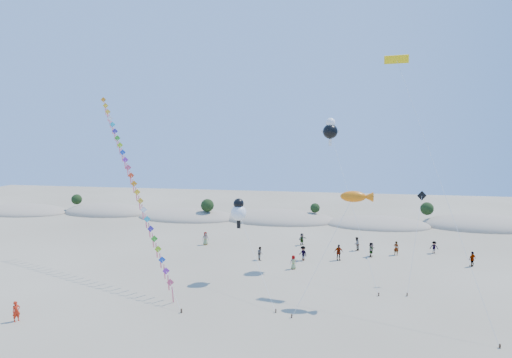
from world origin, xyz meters
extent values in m
ellipsoid|color=gray|center=(-48.00, 44.20, 0.00)|extent=(18.00, 9.90, 2.80)
ellipsoid|color=#203413|center=(-48.00, 44.20, 0.77)|extent=(14.40, 6.48, 0.72)
ellipsoid|color=gray|center=(-32.00, 46.00, 0.00)|extent=(16.00, 8.80, 3.60)
ellipsoid|color=#203413|center=(-32.00, 46.00, 0.99)|extent=(12.80, 5.76, 0.64)
ellipsoid|color=gray|center=(-16.00, 44.60, 0.00)|extent=(17.60, 9.68, 3.00)
ellipsoid|color=#203413|center=(-16.00, 44.60, 0.83)|extent=(14.08, 6.34, 0.70)
ellipsoid|color=gray|center=(0.00, 45.30, 0.00)|extent=(19.00, 10.45, 3.40)
ellipsoid|color=#203413|center=(0.00, 45.30, 0.94)|extent=(15.20, 6.84, 0.76)
ellipsoid|color=gray|center=(16.00, 43.90, 0.00)|extent=(16.40, 9.02, 2.80)
ellipsoid|color=#203413|center=(16.00, 43.90, 0.77)|extent=(13.12, 5.90, 0.66)
ellipsoid|color=gray|center=(32.00, 45.70, 0.00)|extent=(18.00, 9.90, 3.80)
ellipsoid|color=#203413|center=(32.00, 45.70, 1.04)|extent=(14.40, 6.48, 0.72)
sphere|color=black|center=(-38.00, 46.20, 2.36)|extent=(1.90, 1.90, 1.90)
sphere|color=black|center=(-12.00, 43.40, 2.48)|extent=(2.20, 2.20, 2.20)
sphere|color=black|center=(6.00, 45.40, 2.24)|extent=(1.60, 1.60, 1.60)
sphere|color=black|center=(24.00, 46.80, 2.44)|extent=(2.10, 2.10, 2.10)
cube|color=#3F2D1E|center=(-3.58, 6.93, 0.17)|extent=(0.12, 0.12, 0.35)
cylinder|color=silver|center=(-11.39, 15.29, 9.40)|extent=(15.65, 16.75, 18.81)
cube|color=#DB4569|center=(-5.17, 8.62, 1.90)|extent=(1.24, 0.49, 1.31)
cube|color=#F6677E|center=(-4.99, 8.67, 0.80)|extent=(0.19, 0.45, 1.55)
cube|color=purple|center=(-5.80, 9.31, 2.67)|extent=(1.24, 0.49, 1.31)
cube|color=#F6677E|center=(-5.62, 9.36, 1.57)|extent=(0.19, 0.45, 1.55)
cube|color=blue|center=(-6.44, 9.99, 3.44)|extent=(1.24, 0.49, 1.31)
cube|color=#F6677E|center=(-6.26, 10.04, 2.34)|extent=(0.19, 0.45, 1.55)
cube|color=#92D519|center=(-7.08, 10.67, 4.21)|extent=(1.24, 0.49, 1.31)
cube|color=#F6677E|center=(-6.90, 10.72, 3.11)|extent=(0.19, 0.45, 1.55)
cube|color=green|center=(-7.72, 11.36, 4.98)|extent=(1.24, 0.49, 1.31)
cube|color=#F6677E|center=(-7.54, 11.41, 3.88)|extent=(0.19, 0.45, 1.55)
cube|color=#3B279D|center=(-8.36, 12.04, 5.74)|extent=(1.24, 0.49, 1.31)
cube|color=#F6677E|center=(-8.18, 12.09, 4.64)|extent=(0.19, 0.45, 1.55)
cube|color=#1BBACC|center=(-8.99, 12.72, 6.51)|extent=(1.24, 0.49, 1.31)
cube|color=#F6677E|center=(-8.81, 12.77, 5.41)|extent=(0.19, 0.45, 1.55)
cube|color=white|center=(-9.63, 13.41, 7.28)|extent=(1.24, 0.49, 1.31)
cube|color=#F6677E|center=(-9.45, 13.46, 6.18)|extent=(0.19, 0.45, 1.55)
cube|color=yellow|center=(-10.27, 14.09, 8.05)|extent=(1.24, 0.49, 1.31)
cube|color=#F6677E|center=(-10.09, 14.14, 6.95)|extent=(0.19, 0.45, 1.55)
cube|color=yellow|center=(-10.91, 14.77, 8.81)|extent=(1.24, 0.49, 1.31)
cube|color=#F6677E|center=(-10.73, 14.82, 7.71)|extent=(0.19, 0.45, 1.55)
cube|color=orange|center=(-11.55, 15.46, 9.58)|extent=(1.24, 0.49, 1.31)
cube|color=#F6677E|center=(-11.37, 15.51, 8.48)|extent=(0.19, 0.45, 1.55)
cube|color=#F43F1B|center=(-12.19, 16.14, 10.35)|extent=(1.24, 0.49, 1.31)
cube|color=#F6677E|center=(-12.01, 16.19, 9.25)|extent=(0.19, 0.45, 1.55)
cube|color=#DB4569|center=(-12.82, 16.82, 11.12)|extent=(1.24, 0.49, 1.31)
cube|color=#F6677E|center=(-12.64, 16.87, 10.02)|extent=(0.19, 0.45, 1.55)
cube|color=purple|center=(-13.46, 17.51, 11.89)|extent=(1.24, 0.49, 1.31)
cube|color=#F6677E|center=(-13.28, 17.56, 10.79)|extent=(0.19, 0.45, 1.55)
cube|color=blue|center=(-14.10, 18.19, 12.65)|extent=(1.24, 0.49, 1.31)
cube|color=#F6677E|center=(-13.92, 18.24, 11.55)|extent=(0.19, 0.45, 1.55)
cube|color=#92D519|center=(-14.74, 18.87, 13.42)|extent=(1.24, 0.49, 1.31)
cube|color=#F6677E|center=(-14.56, 18.92, 12.32)|extent=(0.19, 0.45, 1.55)
cube|color=green|center=(-15.38, 19.55, 14.19)|extent=(1.24, 0.49, 1.31)
cube|color=#F6677E|center=(-15.20, 19.60, 13.09)|extent=(0.19, 0.45, 1.55)
cube|color=#3B279D|center=(-16.01, 20.24, 14.96)|extent=(1.24, 0.49, 1.31)
cube|color=#F6677E|center=(-15.83, 20.29, 13.86)|extent=(0.19, 0.45, 1.55)
cube|color=#1BBACC|center=(-16.65, 20.92, 15.72)|extent=(1.24, 0.49, 1.31)
cube|color=#F6677E|center=(-16.47, 20.97, 14.62)|extent=(0.19, 0.45, 1.55)
cube|color=white|center=(-17.29, 21.60, 16.49)|extent=(1.24, 0.49, 1.31)
cube|color=#F6677E|center=(-17.11, 21.65, 15.39)|extent=(0.19, 0.45, 1.55)
cube|color=yellow|center=(-17.93, 22.29, 17.26)|extent=(1.24, 0.49, 1.31)
cube|color=#F6677E|center=(-17.75, 22.34, 16.16)|extent=(0.19, 0.45, 1.55)
cube|color=yellow|center=(-18.57, 22.97, 18.03)|extent=(1.24, 0.49, 1.31)
cube|color=#F6677E|center=(-18.39, 23.02, 16.93)|extent=(0.19, 0.45, 1.55)
cube|color=orange|center=(-19.21, 23.65, 18.80)|extent=(1.24, 0.49, 1.31)
cube|color=#F6677E|center=(-19.03, 23.70, 17.70)|extent=(0.19, 0.45, 1.55)
cube|color=#3F2D1E|center=(5.50, 7.54, 0.15)|extent=(0.10, 0.10, 0.30)
cylinder|color=silver|center=(7.92, 9.86, 4.66)|extent=(4.88, 4.67, 9.33)
ellipsoid|color=orange|center=(10.35, 12.18, 9.31)|extent=(2.22, 0.98, 0.98)
cone|color=orange|center=(11.59, 12.18, 9.31)|extent=(0.89, 0.89, 0.89)
cube|color=#3F2D1E|center=(4.11, 8.31, 0.15)|extent=(0.10, 0.10, 0.30)
cylinder|color=silver|center=(1.74, 12.08, 3.41)|extent=(4.77, 7.55, 6.84)
sphere|color=white|center=(-0.63, 15.84, 6.82)|extent=(1.56, 1.56, 1.56)
sphere|color=black|center=(-0.63, 15.84, 7.76)|extent=(1.04, 1.04, 1.04)
cube|color=black|center=(-0.63, 15.84, 5.64)|extent=(0.35, 0.18, 0.80)
cube|color=#3F2D1E|center=(12.92, 13.50, 0.15)|extent=(0.10, 0.10, 0.30)
cylinder|color=silver|center=(10.59, 18.24, 7.46)|extent=(4.68, 9.50, 14.94)
sphere|color=black|center=(8.27, 22.97, 14.93)|extent=(1.63, 1.63, 1.63)
sphere|color=white|center=(8.27, 22.97, 15.90)|extent=(1.06, 1.06, 1.06)
cube|color=white|center=(8.27, 22.97, 13.71)|extent=(0.35, 0.18, 0.80)
cube|color=white|center=(7.57, 22.97, 14.93)|extent=(0.60, 0.15, 0.25)
cube|color=white|center=(8.97, 22.97, 14.93)|extent=(0.60, 0.15, 0.25)
cube|color=#3F2D1E|center=(20.15, 5.18, 0.15)|extent=(0.10, 0.10, 0.30)
cylinder|color=silver|center=(17.31, 11.92, 10.94)|extent=(5.72, 13.50, 21.89)
cube|color=yellow|center=(14.46, 18.65, 21.88)|extent=(2.33, 0.95, 0.82)
cube|color=black|center=(14.46, 18.67, 21.88)|extent=(2.25, 0.58, 0.19)
cube|color=#3F2D1E|center=(15.47, 13.91, 0.15)|extent=(0.10, 0.10, 0.30)
cylinder|color=silver|center=(16.42, 16.34, 4.29)|extent=(1.93, 4.89, 8.60)
cube|color=black|center=(17.37, 18.77, 8.58)|extent=(0.97, 0.29, 0.99)
imported|color=red|center=(-15.89, 3.20, 0.82)|extent=(0.63, 0.71, 1.63)
imported|color=slate|center=(0.47, 22.52, 0.78)|extent=(0.88, 0.95, 1.57)
imported|color=slate|center=(4.58, 19.86, 0.76)|extent=(0.88, 0.75, 1.52)
imported|color=slate|center=(9.48, 23.92, 0.94)|extent=(1.18, 0.72, 1.88)
imported|color=slate|center=(5.41, 23.17, 0.85)|extent=(1.25, 1.20, 1.71)
imported|color=slate|center=(13.37, 26.03, 0.87)|extent=(0.90, 1.69, 1.74)
imported|color=slate|center=(16.43, 27.31, 0.86)|extent=(0.74, 0.66, 1.71)
imported|color=slate|center=(11.79, 28.46, 0.86)|extent=(0.99, 1.05, 1.72)
imported|color=slate|center=(-7.74, 27.89, 0.86)|extent=(1.01, 0.90, 1.73)
imported|color=slate|center=(24.08, 24.12, 0.85)|extent=(1.06, 0.91, 1.71)
imported|color=slate|center=(21.13, 28.87, 0.76)|extent=(1.08, 0.75, 1.52)
imported|color=slate|center=(4.86, 29.97, 0.79)|extent=(1.24, 1.46, 1.58)
camera|label=1|loc=(8.31, -25.41, 14.95)|focal=30.00mm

